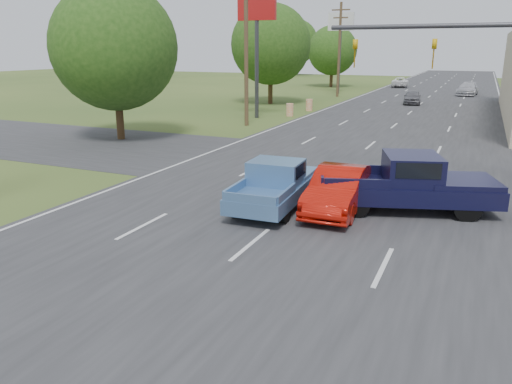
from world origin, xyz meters
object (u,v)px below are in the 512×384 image
at_px(navy_pickup, 411,183).
at_px(blue_pickup, 276,183).
at_px(distant_car_grey, 412,97).
at_px(distant_car_silver, 468,89).
at_px(distant_car_white, 400,82).
at_px(red_convertible, 339,190).

bearing_deg(navy_pickup, blue_pickup, -89.80).
xyz_separation_m(distant_car_grey, distant_car_silver, (4.58, 12.32, 0.07)).
bearing_deg(navy_pickup, distant_car_grey, 169.39).
bearing_deg(blue_pickup, distant_car_white, 91.56).
xyz_separation_m(red_convertible, navy_pickup, (2.16, 1.04, 0.23)).
distance_m(red_convertible, distant_car_silver, 47.72).
xyz_separation_m(navy_pickup, distant_car_grey, (-4.33, 34.30, -0.29)).
distance_m(blue_pickup, navy_pickup, 4.46).
xyz_separation_m(blue_pickup, distant_car_white, (-4.63, 58.12, -0.15)).
bearing_deg(blue_pickup, distant_car_grey, 87.17).
bearing_deg(distant_car_grey, distant_car_silver, 63.08).
xyz_separation_m(red_convertible, distant_car_silver, (2.40, 47.66, 0.02)).
height_order(blue_pickup, distant_car_white, blue_pickup).
bearing_deg(red_convertible, distant_car_silver, 85.31).
distance_m(distant_car_grey, distant_car_silver, 13.14).
xyz_separation_m(distant_car_grey, distant_car_white, (-4.53, 22.44, -0.01)).
bearing_deg(distant_car_silver, navy_pickup, -85.83).
bearing_deg(blue_pickup, distant_car_silver, 81.68).
height_order(red_convertible, distant_car_white, red_convertible).
relative_size(red_convertible, blue_pickup, 0.89).
relative_size(navy_pickup, distant_car_white, 1.29).
relative_size(navy_pickup, distant_car_grey, 1.56).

